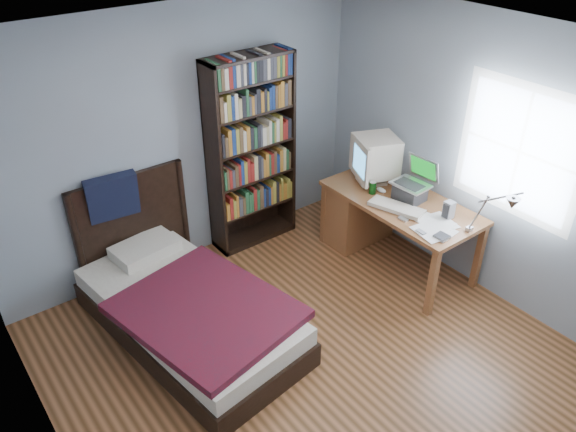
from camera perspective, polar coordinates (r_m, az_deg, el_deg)
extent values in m
plane|color=#533218|center=(4.66, 3.84, -15.49)|extent=(4.20, 4.20, 0.00)
plane|color=white|center=(3.29, 5.45, 15.47)|extent=(4.20, 4.20, 0.00)
cube|color=#96A4B0|center=(5.37, -10.50, 7.52)|extent=(3.80, 0.04, 2.50)
cube|color=#96A4B0|center=(3.19, -23.12, -14.40)|extent=(0.04, 4.20, 2.50)
cube|color=#96A4B0|center=(5.14, 20.74, 4.75)|extent=(0.04, 4.20, 2.50)
cube|color=white|center=(4.98, 22.49, 6.08)|extent=(0.01, 1.14, 1.14)
cube|color=white|center=(4.98, 22.46, 6.07)|extent=(0.01, 1.00, 1.00)
cube|color=brown|center=(5.45, 11.42, 1.41)|extent=(0.75, 1.54, 0.04)
cube|color=brown|center=(5.07, 14.44, -6.62)|extent=(0.06, 0.06, 0.69)
cube|color=brown|center=(5.52, 18.79, -3.91)|extent=(0.06, 0.06, 0.69)
cube|color=brown|center=(5.87, 3.74, 0.25)|extent=(0.06, 0.06, 0.69)
cube|color=brown|center=(6.26, 8.28, 2.14)|extent=(0.06, 0.06, 0.69)
cube|color=brown|center=(5.96, 7.18, 0.55)|extent=(0.69, 0.40, 0.68)
cube|color=beige|center=(5.71, 8.45, 3.60)|extent=(0.33, 0.31, 0.03)
cylinder|color=beige|center=(5.69, 8.49, 4.00)|extent=(0.10, 0.10, 0.06)
cube|color=beige|center=(5.61, 8.89, 6.08)|extent=(0.52, 0.51, 0.38)
cube|color=beige|center=(5.48, 7.39, 5.55)|extent=(0.19, 0.38, 0.40)
cube|color=#3C93D8|center=(5.47, 7.27, 5.51)|extent=(0.13, 0.28, 0.26)
cube|color=#2D2D30|center=(5.43, 12.26, 2.35)|extent=(0.24, 0.28, 0.15)
cube|color=silver|center=(5.39, 12.36, 3.14)|extent=(0.28, 0.35, 0.02)
cube|color=#2D2D30|center=(5.37, 12.23, 3.18)|extent=(0.18, 0.27, 0.00)
cube|color=silver|center=(5.44, 13.63, 4.77)|extent=(0.10, 0.34, 0.24)
cube|color=#0CBF26|center=(5.43, 13.55, 4.74)|extent=(0.07, 0.28, 0.19)
cube|color=#99999E|center=(5.13, 17.93, -1.24)|extent=(0.06, 0.05, 0.04)
cylinder|color=#99999E|center=(5.00, 18.82, 0.35)|extent=(0.02, 0.13, 0.36)
cylinder|color=#99999E|center=(4.74, 20.80, 1.77)|extent=(0.15, 0.30, 0.18)
cone|color=#99999E|center=(4.61, 21.84, 1.20)|extent=(0.11, 0.11, 0.09)
cube|color=beige|center=(5.28, 10.96, 0.86)|extent=(0.35, 0.55, 0.05)
cube|color=gray|center=(5.23, 16.02, 0.62)|extent=(0.09, 0.09, 0.16)
cylinder|color=#073711|center=(5.48, 8.59, 2.86)|extent=(0.07, 0.07, 0.12)
ellipsoid|color=silver|center=(5.54, 9.46, 2.61)|extent=(0.06, 0.11, 0.04)
cube|color=silver|center=(5.13, 11.62, -0.30)|extent=(0.05, 0.09, 0.02)
cube|color=gray|center=(4.98, 13.35, -1.60)|extent=(0.05, 0.09, 0.02)
cube|color=gray|center=(4.96, 15.34, -2.06)|extent=(0.12, 0.12, 0.02)
cube|color=black|center=(5.43, -7.54, 5.10)|extent=(0.03, 0.30, 1.99)
cube|color=black|center=(5.86, -0.21, 7.46)|extent=(0.03, 0.30, 1.99)
cube|color=black|center=(5.28, -4.13, 15.94)|extent=(0.89, 0.30, 0.03)
cube|color=black|center=(6.11, -3.43, -1.83)|extent=(0.89, 0.30, 0.06)
cube|color=black|center=(5.74, -4.53, 6.81)|extent=(0.89, 0.02, 1.99)
cube|color=olive|center=(5.61, -3.64, 6.54)|extent=(0.81, 0.22, 1.79)
cube|color=black|center=(4.96, -9.91, -10.58)|extent=(1.30, 2.20, 0.22)
cube|color=beige|center=(4.83, -10.12, -8.92)|extent=(1.25, 2.14, 0.16)
cube|color=maroon|center=(4.59, -8.34, -9.48)|extent=(1.35, 1.55, 0.07)
cube|color=beige|center=(5.34, -14.31, -3.28)|extent=(0.62, 0.44, 0.12)
cube|color=black|center=(5.45, -15.44, -1.17)|extent=(1.10, 0.05, 1.10)
cylinder|color=black|center=(5.31, -20.44, -3.09)|extent=(0.06, 0.06, 1.10)
cylinder|color=black|center=(5.60, -10.53, 0.48)|extent=(0.06, 0.06, 1.10)
cube|color=black|center=(5.18, -17.43, 1.85)|extent=(0.46, 0.20, 0.43)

